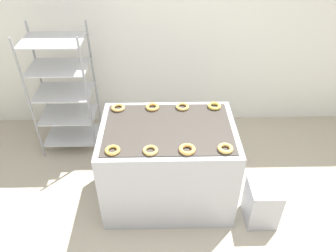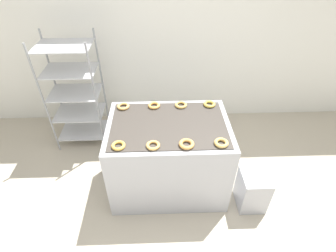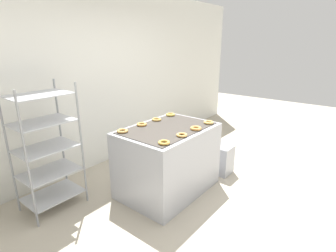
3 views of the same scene
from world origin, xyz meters
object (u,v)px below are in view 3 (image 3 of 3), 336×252
object	(u,v)px
donut_near_left	(164,143)
donut_far_right	(170,115)
donut_near_right	(209,122)
donut_far_midright	(157,119)
fryer_machine	(168,160)
glaze_bin	(221,159)
donut_near_midright	(196,128)
donut_near_midleft	(182,135)
baking_rack_cart	(46,148)
donut_far_left	(123,131)
donut_far_midleft	(142,124)

from	to	relation	value
donut_near_left	donut_far_right	distance (m)	1.14
donut_near_right	donut_far_midright	distance (m)	0.72
fryer_machine	glaze_bin	world-z (taller)	fryer_machine
glaze_bin	donut_far_midright	size ratio (longest dim) A/B	3.32
donut_far_midright	donut_near_midright	bearing A→B (deg)	-89.71
donut_near_midleft	donut_far_midright	distance (m)	0.72
donut_near_midright	fryer_machine	bearing A→B (deg)	115.33
baking_rack_cart	donut_near_right	bearing A→B (deg)	-35.74
baking_rack_cart	donut_far_left	size ratio (longest dim) A/B	11.17
glaze_bin	donut_near_left	distance (m)	1.53
fryer_machine	glaze_bin	distance (m)	0.98
fryer_machine	donut_far_midright	world-z (taller)	donut_far_midright
donut_near_right	donut_far_midright	xyz separation A→B (m)	(-0.32, 0.64, -0.00)
glaze_bin	donut_far_midleft	bearing A→B (deg)	148.26
baking_rack_cart	donut_near_midleft	world-z (taller)	baking_rack_cart
fryer_machine	donut_near_right	bearing A→B (deg)	-33.91
baking_rack_cart	donut_near_midleft	xyz separation A→B (m)	(1.02, -1.20, 0.14)
donut_near_midright	baking_rack_cart	bearing A→B (deg)	138.12
donut_near_right	donut_far_left	size ratio (longest dim) A/B	0.98
glaze_bin	donut_near_left	bearing A→B (deg)	179.76
glaze_bin	donut_far_midleft	size ratio (longest dim) A/B	3.32
donut_near_midright	donut_far_left	distance (m)	0.91
baking_rack_cart	donut_far_left	bearing A→B (deg)	-38.64
donut_far_right	donut_far_midleft	bearing A→B (deg)	-179.58
donut_near_midright	donut_near_right	size ratio (longest dim) A/B	1.07
donut_near_midright	donut_near_right	xyz separation A→B (m)	(0.32, 0.00, -0.00)
donut_near_left	donut_far_left	xyz separation A→B (m)	(-0.02, 0.64, 0.00)
glaze_bin	donut_near_left	world-z (taller)	donut_near_left
donut_near_midleft	donut_far_midleft	bearing A→B (deg)	89.55
donut_far_left	donut_near_right	bearing A→B (deg)	-33.52
glaze_bin	donut_far_right	xyz separation A→B (m)	(-0.43, 0.65, 0.69)
donut_near_right	donut_far_midright	bearing A→B (deg)	116.70
donut_far_midleft	donut_far_midright	distance (m)	0.30
baking_rack_cart	donut_far_left	xyz separation A→B (m)	(0.69, -0.55, 0.14)
fryer_machine	baking_rack_cart	distance (m)	1.50
donut_near_midleft	donut_far_left	xyz separation A→B (m)	(-0.33, 0.65, 0.00)
baking_rack_cart	donut_near_right	distance (m)	2.04
donut_far_midleft	donut_far_midright	xyz separation A→B (m)	(0.30, 0.00, -0.00)
fryer_machine	donut_far_midright	distance (m)	0.59
baking_rack_cart	donut_far_right	size ratio (longest dim) A/B	11.37
baking_rack_cart	glaze_bin	xyz separation A→B (m)	(2.08, -1.19, -0.55)
donut_far_midright	donut_far_right	xyz separation A→B (m)	(0.32, 0.00, 0.00)
donut_near_midright	donut_far_left	xyz separation A→B (m)	(-0.64, 0.64, -0.00)
donut_near_left	donut_far_left	bearing A→B (deg)	91.64
donut_far_left	donut_far_midleft	size ratio (longest dim) A/B	1.01
baking_rack_cart	donut_near_left	xyz separation A→B (m)	(0.71, -1.19, 0.14)
baking_rack_cart	glaze_bin	bearing A→B (deg)	-29.90
donut_near_midleft	donut_near_midright	distance (m)	0.31
fryer_machine	baking_rack_cart	world-z (taller)	baking_rack_cart
donut_near_left	donut_far_midright	world-z (taller)	same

